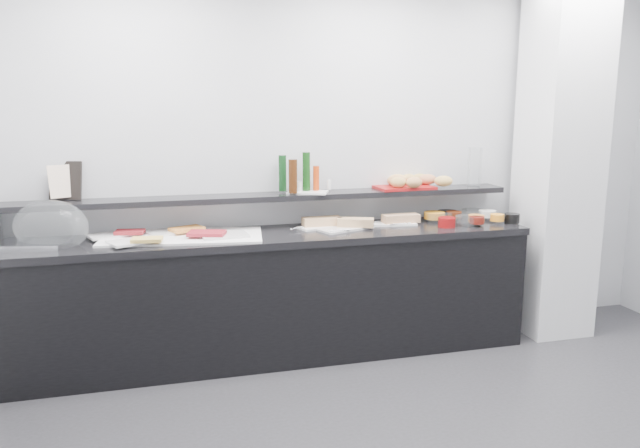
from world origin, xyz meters
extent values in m
cube|color=silver|center=(0.00, 2.00, 1.35)|extent=(5.00, 0.02, 2.70)
cube|color=silver|center=(1.50, 1.65, 1.35)|extent=(0.50, 0.50, 2.70)
cube|color=black|center=(-0.70, 1.70, 0.42)|extent=(3.60, 0.60, 0.85)
cube|color=black|center=(-0.70, 1.70, 0.88)|extent=(3.62, 0.62, 0.05)
cube|color=black|center=(-0.70, 1.88, 1.13)|extent=(3.60, 0.25, 0.04)
cube|color=#B7BABF|center=(-2.27, 1.67, 0.92)|extent=(0.46, 0.35, 0.04)
ellipsoid|color=white|center=(-2.15, 1.70, 1.03)|extent=(0.58, 0.50, 0.34)
cube|color=white|center=(-1.34, 1.72, 0.91)|extent=(1.12, 0.65, 0.01)
cube|color=white|center=(-1.81, 1.83, 0.92)|extent=(0.33, 0.28, 0.01)
cube|color=maroon|center=(-1.68, 1.80, 0.94)|extent=(0.21, 0.15, 0.02)
cube|color=white|center=(-1.42, 1.83, 0.92)|extent=(0.35, 0.30, 0.01)
cube|color=orange|center=(-1.30, 1.81, 0.94)|extent=(0.26, 0.21, 0.02)
cube|color=white|center=(-1.66, 1.58, 0.92)|extent=(0.34, 0.29, 0.01)
cube|color=#E6BF59|center=(-1.57, 1.53, 0.94)|extent=(0.20, 0.14, 0.02)
cube|color=silver|center=(-1.07, 1.62, 0.92)|extent=(0.32, 0.23, 0.01)
cube|color=maroon|center=(-1.18, 1.63, 0.94)|extent=(0.28, 0.22, 0.02)
cube|color=white|center=(-0.36, 1.79, 0.91)|extent=(0.35, 0.23, 0.01)
cube|color=tan|center=(-0.34, 1.81, 0.94)|extent=(0.28, 0.11, 0.06)
cylinder|color=silver|center=(-0.52, 1.75, 0.92)|extent=(0.15, 0.07, 0.01)
cube|color=silver|center=(-0.20, 1.69, 0.91)|extent=(0.43, 0.31, 0.01)
cube|color=tan|center=(-0.12, 1.71, 0.94)|extent=(0.28, 0.19, 0.06)
cylinder|color=silver|center=(-0.27, 1.59, 0.92)|extent=(0.16, 0.01, 0.01)
cube|color=white|center=(0.18, 1.78, 0.91)|extent=(0.39, 0.21, 0.01)
cube|color=tan|center=(0.26, 1.77, 0.94)|extent=(0.27, 0.11, 0.06)
cylinder|color=#B2B6B9|center=(0.23, 1.70, 0.92)|extent=(0.16, 0.01, 0.01)
cylinder|color=white|center=(0.58, 1.77, 0.94)|extent=(0.24, 0.24, 0.07)
cylinder|color=orange|center=(0.55, 1.81, 0.95)|extent=(0.19, 0.19, 0.05)
cylinder|color=black|center=(0.68, 1.85, 0.94)|extent=(0.18, 0.18, 0.07)
cylinder|color=#501E0B|center=(0.71, 1.79, 0.95)|extent=(0.13, 0.13, 0.05)
cylinder|color=white|center=(0.90, 1.84, 0.94)|extent=(0.24, 0.24, 0.07)
cylinder|color=white|center=(0.98, 1.77, 0.95)|extent=(0.16, 0.16, 0.05)
cylinder|color=maroon|center=(0.55, 1.59, 0.94)|extent=(0.15, 0.15, 0.07)
cylinder|color=#58130C|center=(0.77, 1.55, 0.95)|extent=(0.13, 0.13, 0.05)
cylinder|color=white|center=(0.72, 1.61, 0.94)|extent=(0.22, 0.22, 0.07)
cylinder|color=#CB7731|center=(0.80, 1.61, 0.95)|extent=(0.14, 0.14, 0.05)
cylinder|color=black|center=(1.10, 1.60, 0.94)|extent=(0.12, 0.12, 0.07)
cylinder|color=orange|center=(0.97, 1.60, 0.95)|extent=(0.11, 0.11, 0.05)
cube|color=black|center=(-2.08, 1.98, 1.28)|extent=(0.23, 0.13, 0.26)
cube|color=beige|center=(-2.10, 1.95, 1.28)|extent=(0.17, 0.11, 0.22)
cube|color=white|center=(-0.43, 1.85, 1.16)|extent=(0.33, 0.28, 0.01)
cylinder|color=#0E3615|center=(-0.60, 1.93, 1.29)|extent=(0.07, 0.07, 0.26)
cylinder|color=#3E1E0B|center=(-0.55, 1.81, 1.28)|extent=(0.08, 0.08, 0.24)
cylinder|color=#103C10|center=(-0.43, 1.90, 1.30)|extent=(0.07, 0.07, 0.28)
cylinder|color=#C63A0E|center=(-0.36, 1.89, 1.25)|extent=(0.05, 0.05, 0.18)
cylinder|color=white|center=(-0.49, 1.87, 1.20)|extent=(0.04, 0.04, 0.07)
cylinder|color=white|center=(-0.26, 1.91, 1.20)|extent=(0.03, 0.03, 0.07)
cube|color=maroon|center=(0.33, 1.91, 1.16)|extent=(0.45, 0.32, 0.02)
ellipsoid|color=tan|center=(0.31, 1.97, 1.21)|extent=(0.17, 0.13, 0.08)
ellipsoid|color=tan|center=(0.40, 1.97, 1.21)|extent=(0.12, 0.08, 0.08)
ellipsoid|color=#B68F45|center=(0.49, 1.96, 1.21)|extent=(0.14, 0.09, 0.08)
ellipsoid|color=tan|center=(0.25, 1.81, 1.21)|extent=(0.14, 0.11, 0.08)
ellipsoid|color=#B97D46|center=(0.36, 1.77, 1.21)|extent=(0.15, 0.12, 0.08)
ellipsoid|color=tan|center=(0.61, 1.79, 1.21)|extent=(0.16, 0.12, 0.08)
ellipsoid|color=#B57D45|center=(0.27, 1.90, 1.21)|extent=(0.17, 0.14, 0.08)
ellipsoid|color=#C17649|center=(0.53, 1.92, 1.21)|extent=(0.16, 0.12, 0.08)
cylinder|color=silver|center=(0.91, 1.87, 1.30)|extent=(0.14, 0.14, 0.30)
camera|label=1|loc=(-1.50, -2.49, 1.81)|focal=35.00mm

